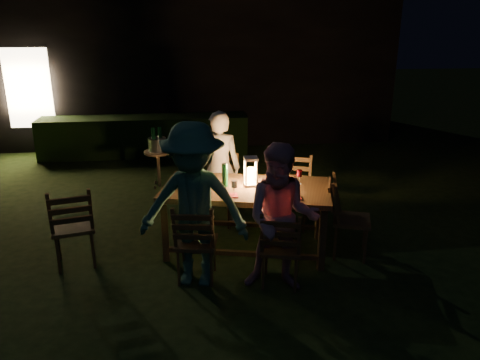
{
  "coord_description": "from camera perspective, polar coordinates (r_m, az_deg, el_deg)",
  "views": [
    {
      "loc": [
        0.34,
        -5.84,
        2.68
      ],
      "look_at": [
        0.98,
        -0.46,
        0.82
      ],
      "focal_mm": 35.0,
      "sensor_mm": 36.0,
      "label": 1
    }
  ],
  "objects": [
    {
      "name": "wineglass_d",
      "position": [
        5.62,
        7.23,
        0.37
      ],
      "size": [
        0.06,
        0.06,
        0.18
      ],
      "primitive_type": null,
      "color": "#59070F",
      "rests_on": "dining_table"
    },
    {
      "name": "napkin_left",
      "position": [
        5.22,
        -1.27,
        -1.9
      ],
      "size": [
        0.18,
        0.14,
        0.01
      ],
      "primitive_type": "cube",
      "color": "red",
      "rests_on": "dining_table"
    },
    {
      "name": "side_table",
      "position": [
        7.88,
        -9.97,
        2.99
      ],
      "size": [
        0.46,
        0.46,
        0.62
      ],
      "color": "olive",
      "rests_on": "ground"
    },
    {
      "name": "wineglass_b",
      "position": [
        5.48,
        -6.89,
        -0.1
      ],
      "size": [
        0.06,
        0.06,
        0.18
      ],
      "primitive_type": null,
      "color": "#59070F",
      "rests_on": "dining_table"
    },
    {
      "name": "napkin_right",
      "position": [
        5.2,
        6.43,
        -2.14
      ],
      "size": [
        0.18,
        0.14,
        0.01
      ],
      "primitive_type": "cube",
      "color": "red",
      "rests_on": "dining_table"
    },
    {
      "name": "person_house_side",
      "position": [
        6.35,
        -2.52,
        1.54
      ],
      "size": [
        0.64,
        0.5,
        1.56
      ],
      "primitive_type": "imported",
      "rotation": [
        0.0,
        0.0,
        2.9
      ],
      "color": "beige",
      "rests_on": "ground"
    },
    {
      "name": "chair_near_left",
      "position": [
        5.09,
        -5.32,
        -9.15
      ],
      "size": [
        0.5,
        0.52,
        0.95
      ],
      "rotation": [
        0.0,
        0.0,
        -0.17
      ],
      "color": "#4C3019",
      "rests_on": "ground"
    },
    {
      "name": "bottle_bucket_b",
      "position": [
        7.86,
        -9.69,
        4.72
      ],
      "size": [
        0.07,
        0.07,
        0.32
      ],
      "primitive_type": "cylinder",
      "color": "#0F471E",
      "rests_on": "side_table"
    },
    {
      "name": "plate_near_left",
      "position": [
        5.38,
        -5.34,
        -1.32
      ],
      "size": [
        0.25,
        0.25,
        0.01
      ],
      "primitive_type": "cylinder",
      "color": "white",
      "rests_on": "dining_table"
    },
    {
      "name": "chair_end",
      "position": [
        5.72,
        13.13,
        -6.15
      ],
      "size": [
        0.59,
        0.57,
        0.99
      ],
      "rotation": [
        0.0,
        0.0,
        -1.9
      ],
      "color": "#4C3019",
      "rests_on": "ground"
    },
    {
      "name": "wineglass_a",
      "position": [
        5.78,
        -1.92,
        1.03
      ],
      "size": [
        0.06,
        0.06,
        0.18
      ],
      "primitive_type": null,
      "color": "#59070F",
      "rests_on": "dining_table"
    },
    {
      "name": "chair_far_right",
      "position": [
        6.38,
        6.4,
        -3.04
      ],
      "size": [
        0.58,
        0.6,
        0.99
      ],
      "rotation": [
        0.0,
        0.0,
        2.78
      ],
      "color": "#4C3019",
      "rests_on": "ground"
    },
    {
      "name": "person_opp_right",
      "position": [
        4.73,
        5.12,
        -4.77
      ],
      "size": [
        0.88,
        0.75,
        1.56
      ],
      "primitive_type": "imported",
      "rotation": [
        0.0,
        0.0,
        -0.24
      ],
      "color": "#BC818F",
      "rests_on": "ground"
    },
    {
      "name": "wineglass_c",
      "position": [
        5.19,
        3.71,
        -1.11
      ],
      "size": [
        0.06,
        0.06,
        0.18
      ],
      "primitive_type": null,
      "color": "#59070F",
      "rests_on": "dining_table"
    },
    {
      "name": "dining_table",
      "position": [
        5.53,
        0.73,
        -1.63
      ],
      "size": [
        2.13,
        1.4,
        0.81
      ],
      "rotation": [
        0.0,
        0.0,
        -0.24
      ],
      "color": "#4C3019",
      "rests_on": "ground"
    },
    {
      "name": "chair_near_right",
      "position": [
        5.0,
        4.96,
        -9.84
      ],
      "size": [
        0.51,
        0.53,
        0.91
      ],
      "rotation": [
        0.0,
        0.0,
        -0.27
      ],
      "color": "#4C3019",
      "rests_on": "ground"
    },
    {
      "name": "garden_envelope",
      "position": [
        12.05,
        -8.68,
        13.54
      ],
      "size": [
        40.0,
        40.0,
        3.2
      ],
      "color": "black",
      "rests_on": "ground"
    },
    {
      "name": "plate_near_right",
      "position": [
        5.27,
        5.35,
        -1.77
      ],
      "size": [
        0.25,
        0.25,
        0.01
      ],
      "primitive_type": "cylinder",
      "color": "white",
      "rests_on": "dining_table"
    },
    {
      "name": "chair_spare",
      "position": [
        5.67,
        -19.52,
        -6.96
      ],
      "size": [
        0.55,
        0.58,
        1.02
      ],
      "rotation": [
        0.0,
        0.0,
        0.23
      ],
      "color": "#4C3019",
      "rests_on": "ground"
    },
    {
      "name": "lantern",
      "position": [
        5.5,
        1.32,
        0.85
      ],
      "size": [
        0.16,
        0.16,
        0.35
      ],
      "color": "white",
      "rests_on": "dining_table"
    },
    {
      "name": "chair_far_left",
      "position": [
        6.46,
        -2.51,
        -2.69
      ],
      "size": [
        0.57,
        0.59,
        0.98
      ],
      "rotation": [
        0.0,
        0.0,
        2.79
      ],
      "color": "#4C3019",
      "rests_on": "ground"
    },
    {
      "name": "ice_bucket",
      "position": [
        7.84,
        -10.05,
        4.28
      ],
      "size": [
        0.3,
        0.3,
        0.22
      ],
      "primitive_type": "cylinder",
      "color": "#A5A8AD",
      "rests_on": "side_table"
    },
    {
      "name": "plate_far_left",
      "position": [
        5.79,
        -4.45,
        0.18
      ],
      "size": [
        0.25,
        0.25,
        0.01
      ],
      "primitive_type": "cylinder",
      "color": "white",
      "rests_on": "dining_table"
    },
    {
      "name": "person_opp_left",
      "position": [
        4.8,
        -5.67,
        -3.22
      ],
      "size": [
        1.25,
        0.9,
        1.75
      ],
      "primitive_type": "imported",
      "rotation": [
        0.0,
        0.0,
        -0.24
      ],
      "color": "#336752",
      "rests_on": "ground"
    },
    {
      "name": "phone",
      "position": [
        5.33,
        -6.26,
        -1.62
      ],
      "size": [
        0.14,
        0.07,
        0.01
      ],
      "primitive_type": "cube",
      "color": "black",
      "rests_on": "dining_table"
    },
    {
      "name": "plate_far_right",
      "position": [
        5.69,
        5.49,
        -0.21
      ],
      "size": [
        0.25,
        0.25,
        0.01
      ],
      "primitive_type": "cylinder",
      "color": "white",
      "rests_on": "dining_table"
    },
    {
      "name": "wineglass_e",
      "position": [
        5.21,
        -0.7,
        -1.01
      ],
      "size": [
        0.06,
        0.06,
        0.18
      ],
      "primitive_type": null,
      "color": "silver",
      "rests_on": "dining_table"
    },
    {
      "name": "bottle_table",
      "position": [
        5.49,
        -1.85,
        0.63
      ],
      "size": [
        0.07,
        0.07,
        0.28
      ],
      "primitive_type": "cylinder",
      "color": "#0F471E",
      "rests_on": "dining_table"
    },
    {
      "name": "bottle_bucket_a",
      "position": [
        7.79,
        -10.45,
        4.54
      ],
      "size": [
        0.07,
        0.07,
        0.32
      ],
      "primitive_type": "cylinder",
      "color": "#0F471E",
      "rests_on": "side_table"
    }
  ]
}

